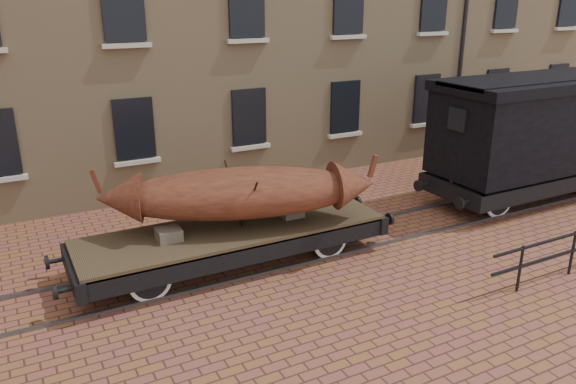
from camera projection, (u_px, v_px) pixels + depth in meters
name	position (u px, v px, depth m)	size (l,w,h in m)	color
ground	(298.00, 250.00, 13.29)	(90.00, 90.00, 0.00)	brown
rail_track	(298.00, 249.00, 13.28)	(30.00, 1.52, 0.06)	#59595E
flatcar_wagon	(233.00, 235.00, 12.33)	(7.61, 2.06, 1.15)	#4B3D25
iron_boat	(241.00, 193.00, 12.11)	(6.03, 3.20, 1.48)	brown
goods_van	(535.00, 124.00, 15.94)	(6.92, 2.52, 3.58)	black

